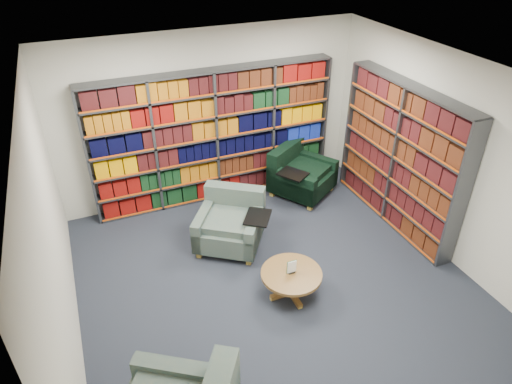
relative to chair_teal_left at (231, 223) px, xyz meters
name	(u,v)px	position (x,y,z in m)	size (l,w,h in m)	color
room_shell	(275,192)	(0.23, -1.00, 1.07)	(5.02, 5.02, 2.82)	black
bookshelf_back	(215,137)	(0.23, 1.34, 0.77)	(4.00, 0.28, 2.20)	#47494F
bookshelf_right	(400,157)	(2.57, -0.40, 0.77)	(0.28, 2.50, 2.20)	#47494F
chair_teal_left	(231,223)	(0.00, 0.00, 0.00)	(1.24, 1.24, 0.81)	#032237
chair_green_right	(298,175)	(1.55, 0.88, 0.01)	(1.26, 1.26, 0.83)	black
coffee_table	(291,277)	(0.32, -1.34, -0.03)	(0.78, 0.78, 0.55)	brown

